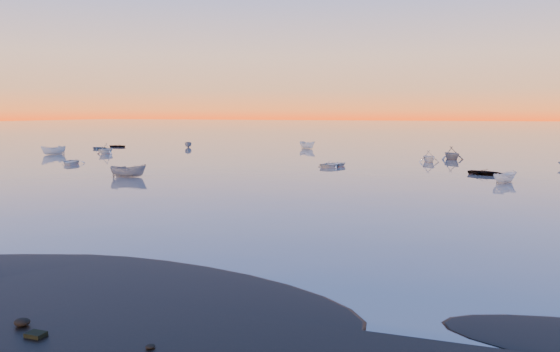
% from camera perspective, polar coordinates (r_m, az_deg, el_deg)
% --- Properties ---
extents(ground, '(600.00, 600.00, 0.00)m').
position_cam_1_polar(ground, '(120.48, 11.96, 3.35)').
color(ground, slate).
rests_on(ground, ground).
extents(mud_lobes, '(140.00, 6.00, 0.07)m').
position_cam_1_polar(mud_lobes, '(24.77, -19.94, -9.73)').
color(mud_lobes, black).
rests_on(mud_lobes, ground).
extents(moored_fleet, '(124.00, 58.00, 1.20)m').
position_cam_1_polar(moored_fleet, '(74.21, 7.32, 1.40)').
color(moored_fleet, white).
rests_on(moored_fleet, ground).
extents(boat_near_left, '(4.53, 3.56, 1.05)m').
position_cam_1_polar(boat_near_left, '(76.11, -20.98, 1.14)').
color(boat_near_left, white).
rests_on(boat_near_left, ground).
extents(boat_near_center, '(2.88, 4.12, 1.31)m').
position_cam_1_polar(boat_near_center, '(59.53, -15.55, -0.11)').
color(boat_near_center, slate).
rests_on(boat_near_center, ground).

